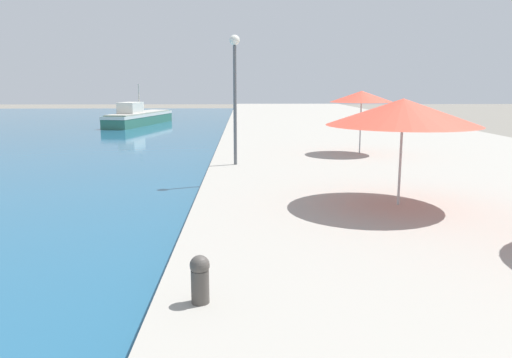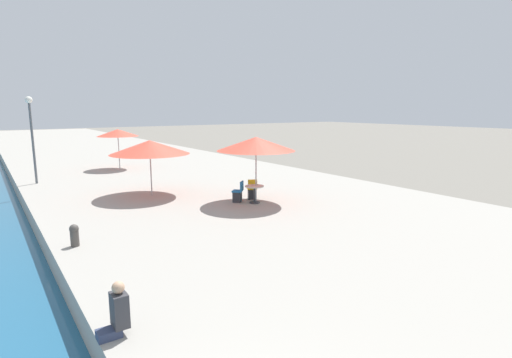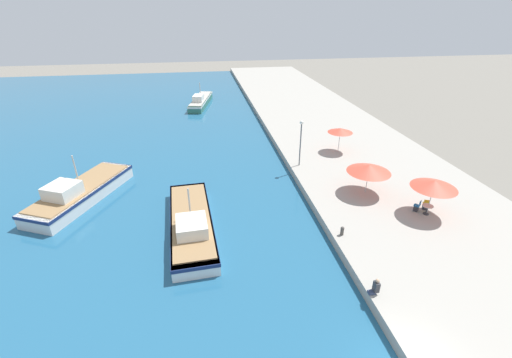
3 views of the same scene
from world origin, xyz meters
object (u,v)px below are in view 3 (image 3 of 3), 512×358
object	(u,v)px
cafe_umbrella_striped	(340,130)
person_at_quay	(375,287)
fishing_boat_near	(191,223)
cafe_umbrella_pink	(434,184)
cafe_table	(427,208)
cafe_chair_right	(417,207)
fishing_boat_mid	(80,192)
cafe_chair_left	(425,206)
mooring_bollard	(342,231)
lamppost	(301,136)
fishing_boat_far	(201,101)
cafe_umbrella_white	(369,168)

from	to	relation	value
cafe_umbrella_striped	person_at_quay	world-z (taller)	cafe_umbrella_striped
fishing_boat_near	cafe_umbrella_pink	world-z (taller)	cafe_umbrella_pink
cafe_table	cafe_chair_right	world-z (taller)	cafe_chair_right
fishing_boat_near	cafe_chair_right	distance (m)	17.16
cafe_umbrella_pink	cafe_umbrella_striped	world-z (taller)	cafe_umbrella_pink
fishing_boat_mid	cafe_chair_left	distance (m)	28.14
cafe_chair_left	cafe_chair_right	xyz separation A→B (m)	(-0.81, -0.12, 0.00)
fishing_boat_mid	cafe_chair_left	bearing A→B (deg)	10.18
cafe_chair_right	fishing_boat_mid	bearing A→B (deg)	121.52
cafe_umbrella_striped	mooring_bollard	bearing A→B (deg)	-110.57
person_at_quay	cafe_table	bearing A→B (deg)	42.02
cafe_umbrella_pink	cafe_table	xyz separation A→B (m)	(-0.15, -0.10, -1.96)
cafe_umbrella_pink	lamppost	size ratio (longest dim) A/B	0.72
fishing_boat_near	cafe_umbrella_pink	size ratio (longest dim) A/B	3.38
mooring_bollard	fishing_boat_far	bearing A→B (deg)	102.73
cafe_table	person_at_quay	size ratio (longest dim) A/B	0.80
fishing_boat_near	cafe_table	bearing A→B (deg)	-9.10
cafe_umbrella_striped	cafe_chair_right	distance (m)	12.82
fishing_boat_far	cafe_umbrella_white	xyz separation A→B (m)	(13.17, -33.80, 2.19)
cafe_chair_left	fishing_boat_mid	bearing A→B (deg)	-168.66
cafe_chair_left	lamppost	world-z (taller)	lamppost
cafe_umbrella_white	cafe_umbrella_striped	size ratio (longest dim) A/B	1.36
cafe_umbrella_pink	cafe_umbrella_white	distance (m)	5.02
cafe_chair_right	person_at_quay	bearing A→B (deg)	-177.11
cafe_table	cafe_umbrella_striped	bearing A→B (deg)	98.07
cafe_table	mooring_bollard	xyz separation A→B (m)	(-7.33, -1.46, -0.18)
fishing_boat_mid	cafe_umbrella_white	world-z (taller)	fishing_boat_mid
fishing_boat_far	lamppost	distance (m)	29.15
cafe_umbrella_pink	person_at_quay	size ratio (longest dim) A/B	3.30
fishing_boat_mid	fishing_boat_far	bearing A→B (deg)	95.16
fishing_boat_mid	cafe_umbrella_pink	distance (m)	28.23
cafe_umbrella_white	mooring_bollard	distance (m)	7.19
person_at_quay	cafe_chair_left	bearing A→B (deg)	43.44
cafe_chair_left	person_at_quay	xyz separation A→B (m)	(-7.94, -7.52, 0.11)
cafe_umbrella_white	cafe_chair_left	world-z (taller)	cafe_umbrella_white
cafe_table	person_at_quay	bearing A→B (deg)	-137.98
cafe_umbrella_pink	cafe_table	world-z (taller)	cafe_umbrella_pink
cafe_umbrella_white	fishing_boat_far	bearing A→B (deg)	111.29
cafe_table	fishing_boat_far	bearing A→B (deg)	113.20
cafe_umbrella_pink	cafe_chair_left	size ratio (longest dim) A/B	3.61
fishing_boat_mid	fishing_boat_far	world-z (taller)	fishing_boat_mid
cafe_umbrella_pink	cafe_chair_left	distance (m)	2.24
cafe_chair_right	lamppost	world-z (taller)	lamppost
fishing_boat_near	person_at_quay	bearing A→B (deg)	-44.25
cafe_umbrella_pink	fishing_boat_far	bearing A→B (deg)	113.45
cafe_chair_right	cafe_umbrella_white	bearing A→B (deg)	83.00
fishing_boat_mid	cafe_umbrella_white	distance (m)	24.28
fishing_boat_mid	cafe_chair_right	xyz separation A→B (m)	(26.42, -7.23, 0.22)
fishing_boat_far	mooring_bollard	distance (m)	40.23
fishing_boat_near	cafe_chair_left	size ratio (longest dim) A/B	12.20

